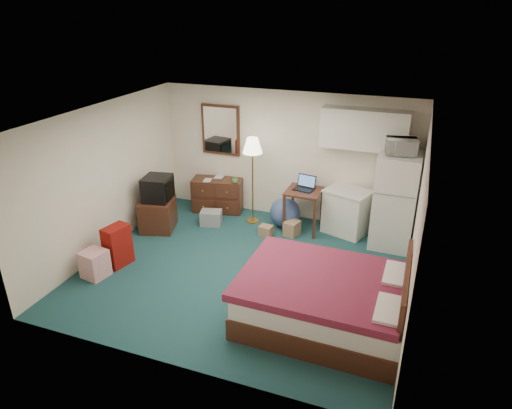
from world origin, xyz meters
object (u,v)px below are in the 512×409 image
at_px(desk, 303,210).
at_px(fridge, 395,202).
at_px(suitcase, 118,246).
at_px(tv_stand, 158,215).
at_px(kitchen_counter, 346,212).
at_px(bed, 324,300).
at_px(floor_lamp, 253,181).
at_px(dresser, 218,195).

distance_m(desk, fridge, 1.67).
distance_m(fridge, suitcase, 4.71).
xyz_separation_m(tv_stand, suitcase, (0.07, -1.35, 0.05)).
bearing_deg(suitcase, kitchen_counter, 48.94).
distance_m(fridge, bed, 2.65).
distance_m(floor_lamp, kitchen_counter, 1.85).
distance_m(dresser, suitcase, 2.59).
height_order(bed, suitcase, suitcase).
height_order(floor_lamp, suitcase, floor_lamp).
xyz_separation_m(floor_lamp, suitcase, (-1.50, -2.27, -0.50)).
relative_size(dresser, desk, 1.25).
bearing_deg(bed, kitchen_counter, 95.07).
xyz_separation_m(desk, fridge, (1.61, -0.04, 0.44)).
bearing_deg(floor_lamp, fridge, -0.98).
bearing_deg(dresser, fridge, -16.18).
relative_size(fridge, tv_stand, 2.62).
height_order(dresser, tv_stand, dresser).
height_order(dresser, kitchen_counter, kitchen_counter).
distance_m(floor_lamp, tv_stand, 1.90).
bearing_deg(kitchen_counter, suitcase, -125.11).
height_order(floor_lamp, fridge, floor_lamp).
bearing_deg(fridge, floor_lamp, -179.60).
bearing_deg(kitchen_counter, desk, -148.75).
bearing_deg(bed, dresser, 136.48).
height_order(kitchen_counter, suitcase, kitchen_counter).
bearing_deg(bed, suitcase, 176.28).
xyz_separation_m(floor_lamp, bed, (1.98, -2.57, -0.51)).
bearing_deg(desk, suitcase, -137.62).
bearing_deg(bed, fridge, 76.75).
relative_size(dresser, bed, 0.47).
bearing_deg(floor_lamp, bed, -52.39).
bearing_deg(tv_stand, fridge, -5.08).
relative_size(fridge, suitcase, 2.44).
bearing_deg(kitchen_counter, dresser, -163.16).
relative_size(fridge, bed, 0.79).
xyz_separation_m(floor_lamp, desk, (1.01, -0.00, -0.45)).
bearing_deg(suitcase, bed, 7.48).
relative_size(floor_lamp, suitcase, 2.47).
bearing_deg(kitchen_counter, tv_stand, -143.69).
bearing_deg(floor_lamp, suitcase, -123.53).
bearing_deg(dresser, bed, -56.17).
height_order(fridge, bed, fridge).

